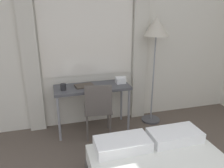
{
  "coord_description": "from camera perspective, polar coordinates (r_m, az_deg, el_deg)",
  "views": [
    {
      "loc": [
        -0.96,
        -0.09,
        1.87
      ],
      "look_at": [
        -0.2,
        2.63,
        0.9
      ],
      "focal_mm": 35.0,
      "sensor_mm": 36.0,
      "label": 1
    }
  ],
  "objects": [
    {
      "name": "book",
      "position": [
        3.36,
        -7.24,
        -0.43
      ],
      "size": [
        0.3,
        0.23,
        0.02
      ],
      "rotation": [
        0.0,
        0.0,
        0.14
      ],
      "color": "#4C4238",
      "rests_on": "desk"
    },
    {
      "name": "desk",
      "position": [
        3.39,
        -5.15,
        -1.77
      ],
      "size": [
        1.15,
        0.46,
        0.75
      ],
      "color": "#4C4C51",
      "rests_on": "ground_plane"
    },
    {
      "name": "telephone",
      "position": [
        3.48,
        2.24,
        1.01
      ],
      "size": [
        0.17,
        0.13,
        0.11
      ],
      "color": "white",
      "rests_on": "desk"
    },
    {
      "name": "desk_chair",
      "position": [
        3.23,
        -3.65,
        -5.9
      ],
      "size": [
        0.45,
        0.45,
        0.88
      ],
      "rotation": [
        0.0,
        0.0,
        -0.15
      ],
      "color": "#59514C",
      "rests_on": "ground_plane"
    },
    {
      "name": "standing_lamp",
      "position": [
        3.53,
        11.45,
        12.78
      ],
      "size": [
        0.4,
        0.4,
        1.77
      ],
      "color": "#4C4C51",
      "rests_on": "ground_plane"
    },
    {
      "name": "mug",
      "position": [
        3.25,
        -12.62,
        -0.76
      ],
      "size": [
        0.08,
        0.08,
        0.1
      ],
      "color": "#262628",
      "rests_on": "desk"
    },
    {
      "name": "wall_back_with_window",
      "position": [
        3.58,
        -0.64,
        10.73
      ],
      "size": [
        5.63,
        0.13,
        2.7
      ],
      "color": "silver",
      "rests_on": "ground_plane"
    }
  ]
}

